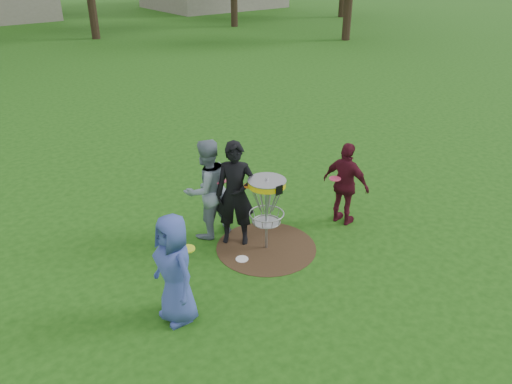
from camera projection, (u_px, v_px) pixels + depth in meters
ground at (266, 247)px, 8.97m from camera, size 100.00×100.00×0.00m
dirt_patch at (266, 247)px, 8.97m from camera, size 1.80×1.80×0.01m
player_blue at (175, 269)px, 6.94m from camera, size 0.55×0.83×1.68m
player_black at (235, 194)px, 8.74m from camera, size 0.83×0.82×1.93m
player_grey at (207, 189)px, 8.97m from camera, size 0.95×0.76×1.88m
player_maroon at (346, 184)px, 9.44m from camera, size 0.60×1.03×1.64m
disc_on_grass at (242, 259)px, 8.63m from camera, size 0.22×0.22×0.02m
disc_golf_basket at (267, 197)px, 8.52m from camera, size 0.66×0.67×1.38m
held_discs at (252, 196)px, 8.40m from camera, size 3.62×1.58×0.20m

